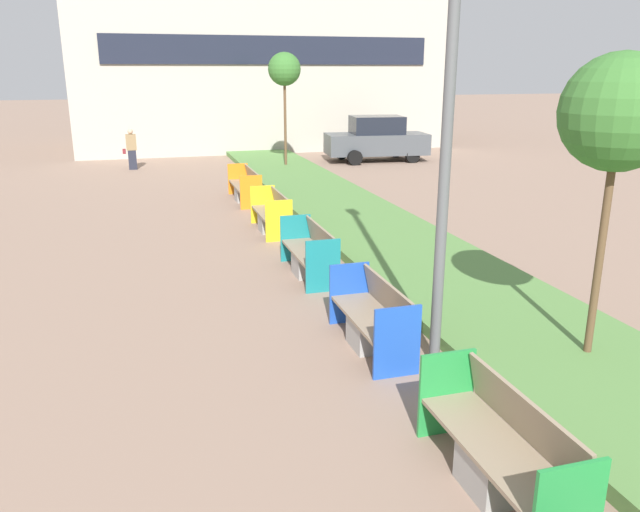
% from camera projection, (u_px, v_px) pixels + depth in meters
% --- Properties ---
extents(planter_grass_strip, '(2.80, 120.00, 0.18)m').
position_uv_depth(planter_grass_strip, '(458.00, 285.00, 10.94)').
color(planter_grass_strip, '#568442').
rests_on(planter_grass_strip, ground).
extents(building_backdrop, '(17.22, 8.81, 8.22)m').
position_uv_depth(building_backdrop, '(254.00, 61.00, 31.42)').
color(building_backdrop, '#B2AD9E').
rests_on(building_backdrop, ground).
extents(bench_green_frame, '(0.65, 2.02, 0.94)m').
position_uv_depth(bench_green_frame, '(500.00, 455.00, 5.67)').
color(bench_green_frame, '#9E9B96').
rests_on(bench_green_frame, ground).
extents(bench_blue_frame, '(0.65, 1.89, 0.94)m').
position_uv_depth(bench_blue_frame, '(373.00, 322.00, 8.64)').
color(bench_blue_frame, '#9E9B96').
rests_on(bench_blue_frame, ground).
extents(bench_teal_frame, '(0.65, 1.99, 0.94)m').
position_uv_depth(bench_teal_frame, '(310.00, 256.00, 11.67)').
color(bench_teal_frame, '#9E9B96').
rests_on(bench_teal_frame, ground).
extents(bench_yellow_frame, '(0.65, 1.91, 0.94)m').
position_uv_depth(bench_yellow_frame, '(272.00, 216.00, 14.83)').
color(bench_yellow_frame, '#9E9B96').
rests_on(bench_yellow_frame, ground).
extents(bench_orange_frame, '(0.65, 2.35, 0.94)m').
position_uv_depth(bench_orange_frame, '(246.00, 188.00, 18.26)').
color(bench_orange_frame, '#9E9B96').
rests_on(bench_orange_frame, ground).
extents(street_lamp_post, '(0.24, 0.44, 7.15)m').
position_uv_depth(street_lamp_post, '(452.00, 48.00, 7.14)').
color(street_lamp_post, '#56595B').
rests_on(street_lamp_post, ground).
extents(sapling_tree_near, '(1.40, 1.40, 3.94)m').
position_uv_depth(sapling_tree_near, '(619.00, 114.00, 7.30)').
color(sapling_tree_near, brown).
rests_on(sapling_tree_near, ground).
extents(sapling_tree_far, '(1.22, 1.22, 4.34)m').
position_uv_depth(sapling_tree_far, '(284.00, 70.00, 23.10)').
color(sapling_tree_far, brown).
rests_on(sapling_tree_far, ground).
extents(pedestrian_walking, '(0.53, 0.24, 1.55)m').
position_uv_depth(pedestrian_walking, '(131.00, 149.00, 23.89)').
color(pedestrian_walking, '#232633').
rests_on(pedestrian_walking, ground).
extents(parked_car_distant, '(4.37, 2.23, 1.86)m').
position_uv_depth(parked_car_distant, '(376.00, 139.00, 26.06)').
color(parked_car_distant, '#474C51').
rests_on(parked_car_distant, ground).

